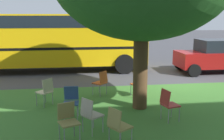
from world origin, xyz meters
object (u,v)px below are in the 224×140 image
Objects in this scene: chair_5 at (101,81)px; school_bus at (43,37)px; chair_4 at (46,90)px; chair_6 at (168,103)px; chair_1 at (71,100)px; chair_0 at (68,119)px; chair_2 at (90,113)px; parked_car at (215,56)px; chair_7 at (118,124)px; chair_3 at (140,82)px.

school_bus is at bearing -61.73° from chair_5.
chair_4 is 3.80m from chair_6.
chair_4 is at bearing -53.68° from chair_1.
chair_0 is 1.00× the size of chair_2.
chair_5 is 6.82m from parked_car.
chair_6 is at bearing 153.46° from chair_4.
parked_car is at bearing -127.35° from chair_6.
parked_car reaches higher than chair_1.
chair_5 is 3.06m from chair_6.
chair_6 is at bearing -163.10° from chair_0.
chair_2 is at bearing 113.43° from chair_1.
school_bus is (2.53, -4.71, 1.24)m from chair_5.
parked_car is (-6.00, -7.07, 0.32)m from chair_7.
chair_7 is (1.56, 1.25, 0.00)m from chair_6.
chair_0 is 1.00× the size of chair_5.
chair_6 is (-2.63, -0.80, 0.00)m from chair_0.
chair_4 is at bearing -26.54° from chair_6.
chair_2 is at bearing -53.37° from chair_7.
chair_0 is 0.08× the size of school_bus.
parked_car reaches higher than chair_6.
chair_2 is at bearing 13.29° from chair_6.
chair_5 is 0.24× the size of parked_car.
chair_3 is 1.00× the size of chair_6.
chair_7 is at bearing 122.00° from chair_4.
chair_5 is 1.00× the size of chair_7.
chair_3 is 6.46m from school_bus.
chair_2 and chair_6 have the same top height.
school_bus is at bearing -10.00° from parked_car.
chair_3 is 2.31m from chair_6.
school_bus reaches higher than chair_0.
chair_7 is (-0.01, 3.87, 0.00)m from chair_5.
chair_4 is at bearing 10.75° from chair_3.
chair_0 is 1.40m from chair_1.
chair_7 is at bearing 157.42° from chair_0.
chair_1 and chair_2 have the same top height.
chair_0 is 0.60m from chair_2.
school_bus reaches higher than chair_2.
chair_6 is at bearing 167.02° from chair_1.
chair_1 and chair_3 have the same top height.
school_bus is at bearing -52.56° from chair_3.
chair_4 is 2.05m from chair_5.
school_bus is (8.55, -1.51, 0.92)m from parked_car.
parked_car is (-6.56, -6.32, 0.32)m from chair_2.
school_bus reaches higher than chair_7.
chair_7 is 9.28m from parked_car.
chair_0 is at bearing -22.58° from chair_7.
chair_1 is at bearing 36.62° from parked_car.
chair_6 is 7.33m from parked_car.
chair_0 and chair_5 have the same top height.
chair_3 is 1.00× the size of chair_4.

